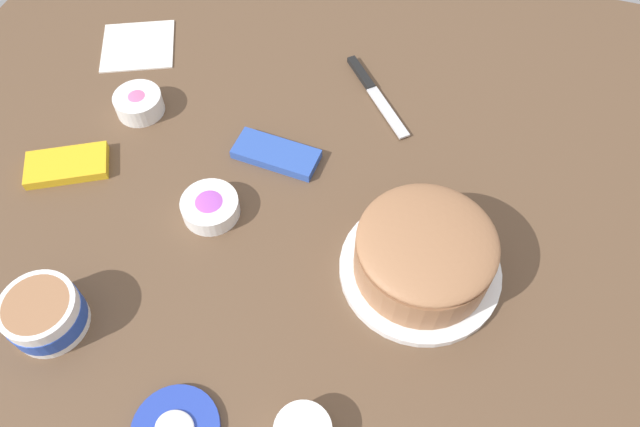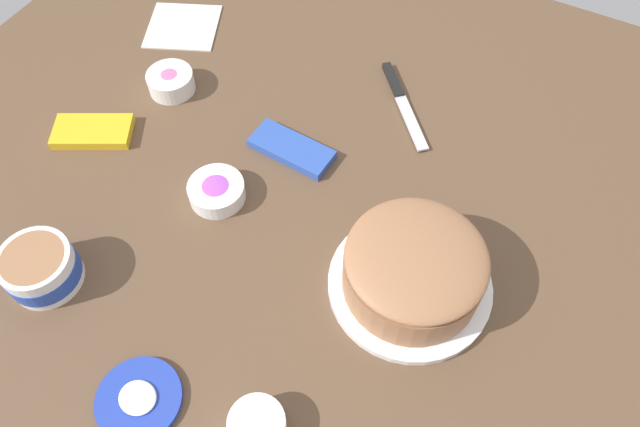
{
  "view_description": "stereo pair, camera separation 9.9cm",
  "coord_description": "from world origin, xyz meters",
  "px_view_note": "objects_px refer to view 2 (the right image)",
  "views": [
    {
      "loc": [
        -0.27,
        0.54,
        0.86
      ],
      "look_at": [
        -0.1,
        0.02,
        0.04
      ],
      "focal_mm": 33.24,
      "sensor_mm": 36.0,
      "label": 1
    },
    {
      "loc": [
        -0.36,
        0.5,
        0.86
      ],
      "look_at": [
        -0.1,
        0.02,
        0.04
      ],
      "focal_mm": 33.24,
      "sensor_mm": 36.0,
      "label": 2
    }
  ],
  "objects_px": {
    "sprinkle_bowl_pink": "(171,81)",
    "frosted_cake": "(413,271)",
    "candy_box_lower": "(93,131)",
    "sprinkle_bowl_rainbow": "(217,191)",
    "candy_box_upper": "(292,149)",
    "spreading_knife": "(400,97)",
    "frosting_tub_lid": "(139,399)",
    "sprinkle_bowl_blue": "(257,426)",
    "frosting_tub": "(40,268)",
    "paper_napkin": "(183,26)"
  },
  "relations": [
    {
      "from": "sprinkle_bowl_rainbow",
      "to": "candy_box_upper",
      "type": "distance_m",
      "value": 0.16
    },
    {
      "from": "spreading_knife",
      "to": "sprinkle_bowl_rainbow",
      "type": "distance_m",
      "value": 0.42
    },
    {
      "from": "frosting_tub",
      "to": "paper_napkin",
      "type": "relative_size",
      "value": 0.78
    },
    {
      "from": "frosting_tub_lid",
      "to": "candy_box_lower",
      "type": "bearing_deg",
      "value": -42.9
    },
    {
      "from": "frosting_tub_lid",
      "to": "candy_box_upper",
      "type": "distance_m",
      "value": 0.51
    },
    {
      "from": "frosting_tub_lid",
      "to": "frosted_cake",
      "type": "bearing_deg",
      "value": -127.46
    },
    {
      "from": "spreading_knife",
      "to": "candy_box_upper",
      "type": "height_order",
      "value": "candy_box_upper"
    },
    {
      "from": "frosted_cake",
      "to": "candy_box_upper",
      "type": "distance_m",
      "value": 0.34
    },
    {
      "from": "candy_box_lower",
      "to": "candy_box_upper",
      "type": "height_order",
      "value": "same"
    },
    {
      "from": "frosting_tub",
      "to": "paper_napkin",
      "type": "height_order",
      "value": "frosting_tub"
    },
    {
      "from": "candy_box_lower",
      "to": "candy_box_upper",
      "type": "bearing_deg",
      "value": 173.47
    },
    {
      "from": "sprinkle_bowl_rainbow",
      "to": "candy_box_upper",
      "type": "height_order",
      "value": "sprinkle_bowl_rainbow"
    },
    {
      "from": "sprinkle_bowl_blue",
      "to": "spreading_knife",
      "type": "bearing_deg",
      "value": -82.86
    },
    {
      "from": "sprinkle_bowl_blue",
      "to": "candy_box_upper",
      "type": "distance_m",
      "value": 0.5
    },
    {
      "from": "frosted_cake",
      "to": "sprinkle_bowl_rainbow",
      "type": "height_order",
      "value": "frosted_cake"
    },
    {
      "from": "sprinkle_bowl_blue",
      "to": "candy_box_upper",
      "type": "bearing_deg",
      "value": -65.54
    },
    {
      "from": "frosted_cake",
      "to": "candy_box_lower",
      "type": "bearing_deg",
      "value": -0.97
    },
    {
      "from": "candy_box_lower",
      "to": "sprinkle_bowl_rainbow",
      "type": "bearing_deg",
      "value": 149.84
    },
    {
      "from": "frosting_tub_lid",
      "to": "spreading_knife",
      "type": "distance_m",
      "value": 0.73
    },
    {
      "from": "frosting_tub_lid",
      "to": "candy_box_lower",
      "type": "height_order",
      "value": "candy_box_lower"
    },
    {
      "from": "spreading_knife",
      "to": "candy_box_lower",
      "type": "height_order",
      "value": "candy_box_lower"
    },
    {
      "from": "sprinkle_bowl_pink",
      "to": "frosted_cake",
      "type": "bearing_deg",
      "value": 163.12
    },
    {
      "from": "frosted_cake",
      "to": "sprinkle_bowl_blue",
      "type": "bearing_deg",
      "value": 72.42
    },
    {
      "from": "candy_box_lower",
      "to": "candy_box_upper",
      "type": "xyz_separation_m",
      "value": [
        -0.35,
        -0.14,
        -0.0
      ]
    },
    {
      "from": "frosted_cake",
      "to": "sprinkle_bowl_blue",
      "type": "distance_m",
      "value": 0.32
    },
    {
      "from": "frosting_tub_lid",
      "to": "paper_napkin",
      "type": "distance_m",
      "value": 0.82
    },
    {
      "from": "sprinkle_bowl_blue",
      "to": "paper_napkin",
      "type": "height_order",
      "value": "sprinkle_bowl_blue"
    },
    {
      "from": "frosted_cake",
      "to": "frosting_tub_lid",
      "type": "distance_m",
      "value": 0.44
    },
    {
      "from": "frosted_cake",
      "to": "paper_napkin",
      "type": "height_order",
      "value": "frosted_cake"
    },
    {
      "from": "frosted_cake",
      "to": "frosting_tub_lid",
      "type": "bearing_deg",
      "value": 52.54
    },
    {
      "from": "sprinkle_bowl_blue",
      "to": "frosting_tub",
      "type": "bearing_deg",
      "value": -5.55
    },
    {
      "from": "frosting_tub",
      "to": "sprinkle_bowl_pink",
      "type": "xyz_separation_m",
      "value": [
        0.08,
        -0.45,
        -0.01
      ]
    },
    {
      "from": "frosting_tub",
      "to": "spreading_knife",
      "type": "relative_size",
      "value": 0.62
    },
    {
      "from": "frosting_tub_lid",
      "to": "candy_box_lower",
      "type": "distance_m",
      "value": 0.53
    },
    {
      "from": "sprinkle_bowl_pink",
      "to": "sprinkle_bowl_blue",
      "type": "relative_size",
      "value": 1.15
    },
    {
      "from": "frosted_cake",
      "to": "spreading_knife",
      "type": "relative_size",
      "value": 1.39
    },
    {
      "from": "frosting_tub_lid",
      "to": "candy_box_lower",
      "type": "xyz_separation_m",
      "value": [
        0.39,
        -0.36,
        0.0
      ]
    },
    {
      "from": "sprinkle_bowl_pink",
      "to": "sprinkle_bowl_rainbow",
      "type": "height_order",
      "value": "sprinkle_bowl_pink"
    },
    {
      "from": "spreading_knife",
      "to": "frosting_tub",
      "type": "bearing_deg",
      "value": 61.97
    },
    {
      "from": "sprinkle_bowl_pink",
      "to": "paper_napkin",
      "type": "height_order",
      "value": "sprinkle_bowl_pink"
    },
    {
      "from": "frosted_cake",
      "to": "sprinkle_bowl_pink",
      "type": "relative_size",
      "value": 2.84
    },
    {
      "from": "frosting_tub_lid",
      "to": "paper_napkin",
      "type": "bearing_deg",
      "value": -58.81
    },
    {
      "from": "sprinkle_bowl_blue",
      "to": "candy_box_lower",
      "type": "bearing_deg",
      "value": -29.34
    },
    {
      "from": "frosted_cake",
      "to": "candy_box_upper",
      "type": "xyz_separation_m",
      "value": [
        0.3,
        -0.15,
        -0.04
      ]
    },
    {
      "from": "frosting_tub_lid",
      "to": "candy_box_upper",
      "type": "relative_size",
      "value": 0.79
    },
    {
      "from": "frosted_cake",
      "to": "frosting_tub",
      "type": "distance_m",
      "value": 0.58
    },
    {
      "from": "paper_napkin",
      "to": "spreading_knife",
      "type": "bearing_deg",
      "value": -177.16
    },
    {
      "from": "spreading_knife",
      "to": "candy_box_upper",
      "type": "relative_size",
      "value": 1.2
    },
    {
      "from": "frosted_cake",
      "to": "sprinkle_bowl_blue",
      "type": "xyz_separation_m",
      "value": [
        0.1,
        0.3,
        -0.03
      ]
    },
    {
      "from": "frosting_tub",
      "to": "sprinkle_bowl_pink",
      "type": "height_order",
      "value": "frosting_tub"
    }
  ]
}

